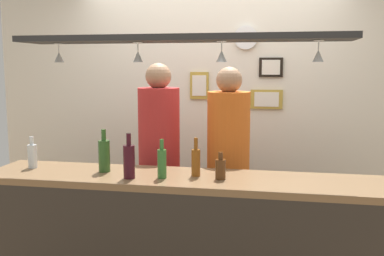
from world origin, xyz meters
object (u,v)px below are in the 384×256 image
(person_right_orange_shirt, at_px, (228,154))
(bottle_champagne_green, at_px, (104,155))
(picture_frame_lower_pair, at_px, (267,99))
(picture_frame_crest, at_px, (199,86))
(wall_clock, at_px, (246,38))
(picture_frame_upper_small, at_px, (271,67))
(bottle_beer_green_import, at_px, (162,163))
(bottle_soda_clear, at_px, (32,155))
(person_left_red_shirt, at_px, (159,149))
(bottle_beer_brown_stubby, at_px, (221,169))
(bottle_wine_dark_red, at_px, (129,161))
(bottle_beer_amber_tall, at_px, (196,161))

(person_right_orange_shirt, height_order, bottle_champagne_green, person_right_orange_shirt)
(person_right_orange_shirt, distance_m, picture_frame_lower_pair, 0.89)
(picture_frame_crest, distance_m, wall_clock, 0.63)
(picture_frame_upper_small, distance_m, wall_clock, 0.36)
(person_right_orange_shirt, xyz_separation_m, bottle_beer_green_import, (-0.36, -0.72, 0.07))
(person_right_orange_shirt, distance_m, bottle_soda_clear, 1.49)
(bottle_beer_green_import, bearing_deg, bottle_soda_clear, 173.65)
(person_left_red_shirt, xyz_separation_m, person_right_orange_shirt, (0.57, -0.00, -0.02))
(bottle_beer_brown_stubby, relative_size, wall_clock, 0.82)
(person_left_red_shirt, height_order, bottle_champagne_green, person_left_red_shirt)
(person_right_orange_shirt, bearing_deg, bottle_beer_brown_stubby, -88.23)
(bottle_wine_dark_red, bearing_deg, person_left_red_shirt, 90.03)
(person_right_orange_shirt, bearing_deg, wall_clock, 84.37)
(person_left_red_shirt, bearing_deg, person_right_orange_shirt, -0.00)
(picture_frame_crest, xyz_separation_m, wall_clock, (0.44, -0.01, 0.45))
(bottle_wine_dark_red, bearing_deg, picture_frame_lower_pair, 60.83)
(bottle_beer_amber_tall, relative_size, picture_frame_crest, 1.00)
(picture_frame_crest, bearing_deg, picture_frame_upper_small, 0.00)
(person_left_red_shirt, distance_m, bottle_beer_brown_stubby, 0.90)
(person_right_orange_shirt, xyz_separation_m, bottle_beer_amber_tall, (-0.15, -0.62, 0.06))
(bottle_wine_dark_red, xyz_separation_m, wall_clock, (0.65, 1.52, 0.88))
(bottle_champagne_green, xyz_separation_m, bottle_beer_amber_tall, (0.65, -0.00, -0.02))
(bottle_beer_amber_tall, distance_m, wall_clock, 1.66)
(bottle_wine_dark_red, height_order, wall_clock, wall_clock)
(person_right_orange_shirt, relative_size, bottle_beer_green_import, 6.73)
(bottle_beer_amber_tall, bearing_deg, person_right_orange_shirt, 76.21)
(bottle_wine_dark_red, xyz_separation_m, bottle_beer_green_import, (0.21, 0.05, -0.01))
(picture_frame_upper_small, bearing_deg, bottle_wine_dark_red, -120.13)
(bottle_soda_clear, relative_size, picture_frame_crest, 0.88)
(bottle_beer_amber_tall, bearing_deg, bottle_wine_dark_red, -161.21)
(picture_frame_crest, xyz_separation_m, picture_frame_lower_pair, (0.65, 0.00, -0.12))
(wall_clock, bearing_deg, bottle_champagne_green, -122.68)
(bottle_beer_amber_tall, bearing_deg, bottle_beer_brown_stubby, -17.48)
(bottle_soda_clear, bearing_deg, bottle_wine_dark_red, -11.41)
(person_left_red_shirt, xyz_separation_m, wall_clock, (0.65, 0.75, 0.94))
(picture_frame_upper_small, height_order, picture_frame_lower_pair, picture_frame_upper_small)
(person_right_orange_shirt, bearing_deg, picture_frame_lower_pair, 69.88)
(bottle_champagne_green, relative_size, bottle_beer_amber_tall, 1.15)
(bottle_beer_green_import, distance_m, bottle_champagne_green, 0.45)
(picture_frame_crest, bearing_deg, bottle_beer_brown_stubby, -74.85)
(bottle_soda_clear, bearing_deg, person_left_red_shirt, 37.57)
(bottle_beer_amber_tall, bearing_deg, bottle_soda_clear, 179.23)
(bottle_soda_clear, relative_size, bottle_beer_brown_stubby, 1.28)
(picture_frame_upper_small, xyz_separation_m, picture_frame_lower_pair, (-0.03, 0.00, -0.30))
(bottle_beer_amber_tall, height_order, picture_frame_crest, picture_frame_crest)
(bottle_soda_clear, distance_m, picture_frame_upper_small, 2.25)
(wall_clock, bearing_deg, bottle_wine_dark_red, -113.09)
(picture_frame_crest, relative_size, picture_frame_lower_pair, 0.87)
(person_left_red_shirt, relative_size, bottle_wine_dark_red, 5.93)
(bottle_wine_dark_red, xyz_separation_m, picture_frame_lower_pair, (0.85, 1.52, 0.30))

